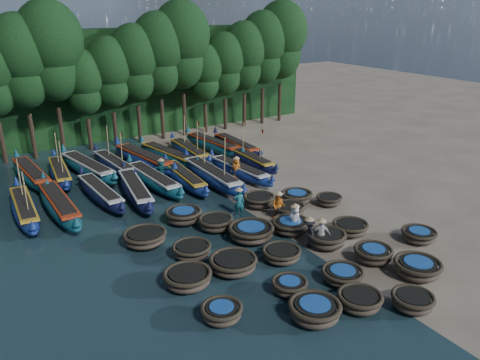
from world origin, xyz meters
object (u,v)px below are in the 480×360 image
fisherman_3 (309,232)px  coracle_13 (326,238)px  long_boat_11 (88,167)px  fisherman_6 (236,168)px  coracle_21 (184,215)px  long_boat_0 (25,209)px  long_boat_17 (236,145)px  fisherman_1 (239,201)px  coracle_15 (192,250)px  long_boat_2 (100,193)px  coracle_16 (251,232)px  coracle_24 (297,197)px  coracle_8 (373,254)px  coracle_4 (417,268)px  coracle_20 (145,237)px  long_boat_13 (144,159)px  coracle_11 (233,263)px  long_boat_7 (240,170)px  coracle_9 (419,235)px  fisherman_4 (321,233)px  coracle_22 (216,223)px  long_boat_9 (31,174)px  long_boat_5 (184,178)px  coracle_6 (289,286)px  fisherman_2 (278,205)px  fisherman_5 (161,169)px  coracle_23 (259,200)px  fisherman_0 (295,218)px  long_boat_10 (60,172)px  long_boat_4 (153,179)px  coracle_1 (315,310)px  coracle_19 (329,200)px  long_boat_14 (168,155)px  long_boat_15 (190,151)px  coracle_7 (343,275)px  coracle_10 (188,278)px  long_boat_3 (136,190)px  coracle_12 (282,254)px  long_boat_16 (213,145)px  coracle_5 (222,312)px  long_boat_12 (114,164)px  coracle_14 (350,228)px  coracle_2 (360,300)px  long_boat_1 (59,205)px  long_boat_6 (212,176)px

fisherman_3 → coracle_13: bearing=79.0°
long_boat_11 → fisherman_6: size_ratio=4.70×
coracle_21 → long_boat_0: long_boat_0 is taller
long_boat_17 → fisherman_1: (-6.91, -11.40, 0.44)m
coracle_15 → long_boat_2: long_boat_2 is taller
coracle_16 → coracle_24: coracle_16 is taller
coracle_8 → coracle_4: bearing=-70.8°
coracle_20 → long_boat_13: size_ratio=0.26×
coracle_11 → long_boat_7: long_boat_7 is taller
coracle_9 → coracle_15: (-11.16, 5.08, 0.02)m
fisherman_4 → fisherman_6: (1.78, 11.18, 0.01)m
coracle_22 → long_boat_9: size_ratio=0.27×
coracle_4 → long_boat_5: bearing=103.4°
coracle_9 → long_boat_7: 14.01m
coracle_6 → fisherman_2: fisherman_2 is taller
fisherman_5 → coracle_23: bearing=141.4°
coracle_20 → fisherman_0: bearing=-22.9°
long_boat_10 → long_boat_4: bearing=-38.9°
coracle_9 → coracle_11: 10.48m
coracle_1 → coracle_20: (-3.42, 9.72, -0.03)m
coracle_19 → long_boat_10: bearing=133.4°
long_boat_5 → coracle_4: bearing=-73.3°
long_boat_11 → long_boat_14: (6.40, -0.30, -0.04)m
long_boat_15 → long_boat_11: bearing=-178.3°
coracle_23 → long_boat_4: 8.08m
fisherman_1 → coracle_23: bearing=-142.4°
coracle_7 → coracle_23: coracle_23 is taller
coracle_10 → long_boat_7: size_ratio=0.30×
coracle_11 → coracle_15: bearing=114.6°
coracle_19 → fisherman_2: fisherman_2 is taller
coracle_16 → long_boat_3: long_boat_3 is taller
coracle_21 → fisherman_5: 7.50m
coracle_24 → fisherman_0: 4.24m
coracle_16 → long_boat_14: (1.77, 14.91, 0.08)m
coracle_12 → long_boat_16: size_ratio=0.28×
fisherman_4 → coracle_7: bearing=-79.0°
fisherman_3 → coracle_6: bearing=-31.2°
coracle_5 → long_boat_0: (-5.04, 14.95, 0.14)m
long_boat_9 → long_boat_12: size_ratio=1.09×
coracle_14 → coracle_23: 6.24m
long_boat_10 → fisherman_3: size_ratio=4.11×
coracle_9 → coracle_12: bearing=162.7°
coracle_2 → coracle_21: size_ratio=1.04×
coracle_8 → long_boat_3: size_ratio=0.25×
long_boat_2 → coracle_11: bearing=-80.2°
long_boat_1 → long_boat_14: size_ratio=1.05×
coracle_10 → coracle_13: coracle_13 is taller
long_boat_5 → long_boat_6: long_boat_6 is taller
coracle_6 → coracle_5: bearing=-179.3°
coracle_6 → coracle_12: size_ratio=0.82×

